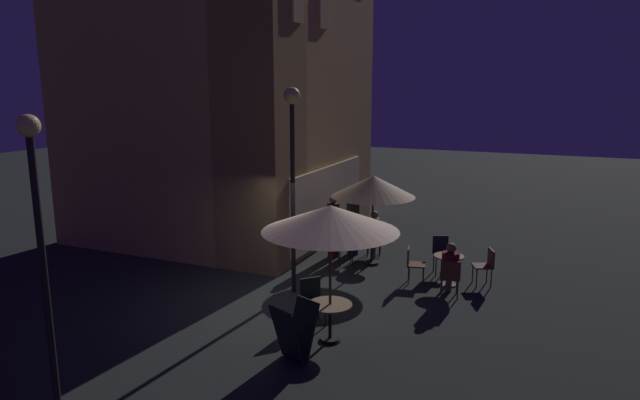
# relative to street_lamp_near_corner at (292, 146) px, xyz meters

# --- Properties ---
(ground_plane) EXTENTS (60.00, 60.00, 0.00)m
(ground_plane) POSITION_rel_street_lamp_near_corner_xyz_m (-0.73, -0.04, -3.30)
(ground_plane) COLOR #232624
(cafe_building) EXTENTS (7.09, 7.41, 8.87)m
(cafe_building) POSITION_rel_street_lamp_near_corner_xyz_m (2.90, 3.06, 1.13)
(cafe_building) COLOR tan
(cafe_building) RESTS_ON ground
(street_lamp_near_corner) EXTENTS (0.36, 0.36, 4.53)m
(street_lamp_near_corner) POSITION_rel_street_lamp_near_corner_xyz_m (0.00, 0.00, 0.00)
(street_lamp_near_corner) COLOR black
(street_lamp_near_corner) RESTS_ON ground
(street_lamp_down_street) EXTENTS (0.30, 0.30, 4.21)m
(street_lamp_down_street) POSITION_rel_street_lamp_near_corner_xyz_m (-5.52, 1.06, -0.46)
(street_lamp_down_street) COLOR black
(street_lamp_down_street) RESTS_ON ground
(menu_sandwich_board) EXTENTS (0.83, 0.77, 0.99)m
(menu_sandwich_board) POSITION_rel_street_lamp_near_corner_xyz_m (-2.84, -1.41, -2.79)
(menu_sandwich_board) COLOR black
(menu_sandwich_board) RESTS_ON ground
(cafe_table_0) EXTENTS (0.69, 0.69, 0.74)m
(cafe_table_0) POSITION_rel_street_lamp_near_corner_xyz_m (2.60, -0.99, -2.77)
(cafe_table_0) COLOR black
(cafe_table_0) RESTS_ON ground
(cafe_table_1) EXTENTS (0.80, 0.80, 0.71)m
(cafe_table_1) POSITION_rel_street_lamp_near_corner_xyz_m (-1.93, -1.68, -2.76)
(cafe_table_1) COLOR black
(cafe_table_1) RESTS_ON ground
(cafe_table_2) EXTENTS (0.69, 0.69, 0.72)m
(cafe_table_2) POSITION_rel_street_lamp_near_corner_xyz_m (1.81, -3.10, -2.79)
(cafe_table_2) COLOR black
(cafe_table_2) RESTS_ON ground
(patio_umbrella_0) EXTENTS (2.14, 2.14, 2.34)m
(patio_umbrella_0) POSITION_rel_street_lamp_near_corner_xyz_m (2.60, -0.99, -1.24)
(patio_umbrella_0) COLOR black
(patio_umbrella_0) RESTS_ON ground
(patio_umbrella_1) EXTENTS (2.43, 2.43, 2.53)m
(patio_umbrella_1) POSITION_rel_street_lamp_near_corner_xyz_m (-1.93, -1.68, -1.01)
(patio_umbrella_1) COLOR black
(patio_umbrella_1) RESTS_ON ground
(cafe_chair_0) EXTENTS (0.50, 0.50, 0.85)m
(cafe_chair_0) POSITION_rel_street_lamp_near_corner_xyz_m (3.40, -0.79, -2.78)
(cafe_chair_0) COLOR black
(cafe_chair_0) RESTS_ON ground
(cafe_chair_1) EXTENTS (0.55, 0.55, 0.89)m
(cafe_chair_1) POSITION_rel_street_lamp_near_corner_xyz_m (2.23, -0.30, -2.76)
(cafe_chair_1) COLOR #232626
(cafe_chair_1) RESTS_ON ground
(cafe_chair_2) EXTENTS (0.60, 0.60, 0.90)m
(cafe_chair_2) POSITION_rel_street_lamp_near_corner_xyz_m (-1.35, -1.06, -2.75)
(cafe_chair_2) COLOR black
(cafe_chair_2) RESTS_ON ground
(cafe_chair_3) EXTENTS (0.51, 0.51, 0.86)m
(cafe_chair_3) POSITION_rel_street_lamp_near_corner_xyz_m (1.04, -3.28, -2.78)
(cafe_chair_3) COLOR #562F21
(cafe_chair_3) RESTS_ON ground
(cafe_chair_4) EXTENTS (0.55, 0.55, 0.86)m
(cafe_chair_4) POSITION_rel_street_lamp_near_corner_xyz_m (2.16, -3.91, -2.77)
(cafe_chair_4) COLOR #513226
(cafe_chair_4) RESTS_ON ground
(cafe_chair_5) EXTENTS (0.50, 0.50, 0.93)m
(cafe_chair_5) POSITION_rel_street_lamp_near_corner_xyz_m (2.60, -2.77, -2.73)
(cafe_chair_5) COLOR black
(cafe_chair_5) RESTS_ON ground
(cafe_chair_6) EXTENTS (0.49, 0.49, 0.85)m
(cafe_chair_6) POSITION_rel_street_lamp_near_corner_xyz_m (1.65, -2.30, -2.78)
(cafe_chair_6) COLOR #503221
(cafe_chair_6) RESTS_ON ground
(patron_seated_0) EXTENTS (0.52, 0.39, 1.25)m
(patron_seated_0) POSITION_rel_street_lamp_near_corner_xyz_m (3.26, -0.83, -2.59)
(patron_seated_0) COLOR #623F61
(patron_seated_0) RESTS_ON ground
(patron_seated_1) EXTENTS (0.55, 0.45, 1.21)m
(patron_seated_1) POSITION_rel_street_lamp_near_corner_xyz_m (1.17, -3.25, -2.60)
(patron_seated_1) COLOR #5D3761
(patron_seated_1) RESTS_ON ground
(patron_standing_2) EXTENTS (0.34, 0.34, 1.70)m
(patron_standing_2) POSITION_rel_street_lamp_near_corner_xyz_m (2.74, 0.16, -2.44)
(patron_standing_2) COLOR #4A1816
(patron_standing_2) RESTS_ON ground
(patron_standing_3) EXTENTS (0.36, 0.36, 1.85)m
(patron_standing_3) POSITION_rel_street_lamp_near_corner_xyz_m (3.20, -0.24, -2.36)
(patron_standing_3) COLOR navy
(patron_standing_3) RESTS_ON ground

